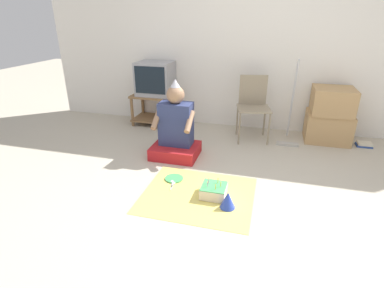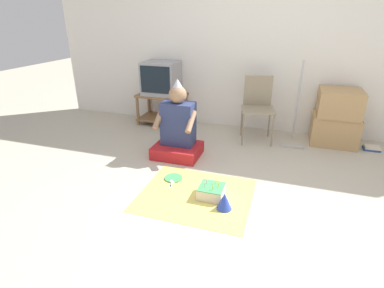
# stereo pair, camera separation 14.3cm
# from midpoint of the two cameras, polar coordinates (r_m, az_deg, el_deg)

# --- Properties ---
(ground_plane) EXTENTS (16.00, 16.00, 0.00)m
(ground_plane) POSITION_cam_midpoint_polar(r_m,az_deg,el_deg) (2.69, 8.38, -12.61)
(ground_plane) COLOR #BCB29E
(wall_back) EXTENTS (6.40, 0.06, 2.55)m
(wall_back) POSITION_cam_midpoint_polar(r_m,az_deg,el_deg) (4.40, 14.88, 18.82)
(wall_back) COLOR white
(wall_back) RESTS_ON ground_plane
(tv_stand) EXTENTS (0.71, 0.45, 0.46)m
(tv_stand) POSITION_cam_midpoint_polar(r_m,az_deg,el_deg) (4.66, -4.81, 7.21)
(tv_stand) COLOR olive
(tv_stand) RESTS_ON ground_plane
(tv) EXTENTS (0.51, 0.44, 0.48)m
(tv) POSITION_cam_midpoint_polar(r_m,az_deg,el_deg) (4.56, -4.99, 12.38)
(tv) COLOR #99999E
(tv) RESTS_ON tv_stand
(folding_chair) EXTENTS (0.49, 0.47, 0.84)m
(folding_chair) POSITION_cam_midpoint_polar(r_m,az_deg,el_deg) (4.08, 13.40, 7.46)
(folding_chair) COLOR gray
(folding_chair) RESTS_ON ground_plane
(cardboard_box_stack) EXTENTS (0.57, 0.48, 0.72)m
(cardboard_box_stack) POSITION_cam_midpoint_polar(r_m,az_deg,el_deg) (4.31, 26.66, 4.49)
(cardboard_box_stack) COLOR tan
(cardboard_box_stack) RESTS_ON ground_plane
(dust_mop) EXTENTS (0.28, 0.35, 1.10)m
(dust_mop) POSITION_cam_midpoint_polar(r_m,az_deg,el_deg) (4.06, 19.94, 3.82)
(dust_mop) COLOR #B2ADA3
(dust_mop) RESTS_ON ground_plane
(book_pile) EXTENTS (0.19, 0.14, 0.05)m
(book_pile) POSITION_cam_midpoint_polar(r_m,az_deg,el_deg) (4.44, 31.84, -0.67)
(book_pile) COLOR #284793
(book_pile) RESTS_ON ground_plane
(person_seated) EXTENTS (0.54, 0.45, 0.92)m
(person_seated) POSITION_cam_midpoint_polar(r_m,az_deg,el_deg) (3.53, -1.57, 2.53)
(person_seated) COLOR red
(person_seated) RESTS_ON ground_plane
(party_cloth) EXTENTS (1.04, 0.90, 0.01)m
(party_cloth) POSITION_cam_midpoint_polar(r_m,az_deg,el_deg) (2.88, 2.17, -9.64)
(party_cloth) COLOR #EAD666
(party_cloth) RESTS_ON ground_plane
(birthday_cake) EXTENTS (0.23, 0.23, 0.16)m
(birthday_cake) POSITION_cam_midpoint_polar(r_m,az_deg,el_deg) (2.83, 5.19, -8.95)
(birthday_cake) COLOR #F4E0C6
(birthday_cake) RESTS_ON party_cloth
(party_hat_blue) EXTENTS (0.14, 0.14, 0.15)m
(party_hat_blue) POSITION_cam_midpoint_polar(r_m,az_deg,el_deg) (2.67, 7.74, -10.70)
(party_hat_blue) COLOR blue
(party_hat_blue) RESTS_ON party_cloth
(paper_plate) EXTENTS (0.19, 0.19, 0.01)m
(paper_plate) POSITION_cam_midpoint_polar(r_m,az_deg,el_deg) (3.13, -2.22, -6.48)
(paper_plate) COLOR #4CB266
(paper_plate) RESTS_ON party_cloth
(plastic_spoon_near) EXTENTS (0.06, 0.14, 0.01)m
(plastic_spoon_near) POSITION_cam_midpoint_polar(r_m,az_deg,el_deg) (3.07, -2.65, -7.22)
(plastic_spoon_near) COLOR white
(plastic_spoon_near) RESTS_ON party_cloth
(plastic_spoon_far) EXTENTS (0.04, 0.15, 0.01)m
(plastic_spoon_far) POSITION_cam_midpoint_polar(r_m,az_deg,el_deg) (3.04, -2.48, -7.53)
(plastic_spoon_far) COLOR white
(plastic_spoon_far) RESTS_ON party_cloth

